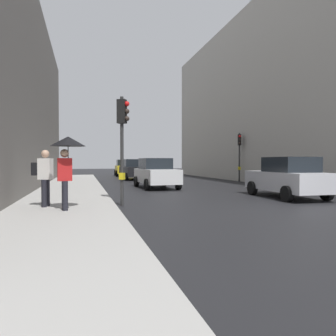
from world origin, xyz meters
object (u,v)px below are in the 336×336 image
traffic_light_mid_street (239,148)px  pedestrian_with_black_backpack (44,175)px  car_yellow_taxi (125,168)px  traffic_light_near_right (123,131)px  pedestrian_with_umbrella (67,152)px  car_silver_hatchback (287,177)px  car_dark_suv (133,169)px  car_white_compact (156,173)px

traffic_light_mid_street → pedestrian_with_black_backpack: 17.16m
car_yellow_taxi → traffic_light_mid_street: bearing=-58.8°
traffic_light_near_right → pedestrian_with_umbrella: traffic_light_near_right is taller
traffic_light_near_right → car_silver_hatchback: bearing=4.5°
traffic_light_mid_street → pedestrian_with_umbrella: (-12.04, -12.26, -0.75)m
traffic_light_mid_street → traffic_light_near_right: 14.77m
pedestrian_with_black_backpack → traffic_light_mid_street: bearing=41.7°
traffic_light_near_right → pedestrian_with_umbrella: bearing=-138.3°
traffic_light_mid_street → car_dark_suv: (-7.39, 5.18, -1.71)m
car_silver_hatchback → pedestrian_with_black_backpack: 9.80m
car_yellow_taxi → car_white_compact: 15.77m
car_silver_hatchback → car_white_compact: 7.71m
car_silver_hatchback → traffic_light_mid_street: bearing=73.1°
traffic_light_mid_street → pedestrian_with_umbrella: traffic_light_mid_street is taller
car_yellow_taxi → pedestrian_with_umbrella: size_ratio=1.99×
car_silver_hatchback → pedestrian_with_black_backpack: (-9.72, -1.29, 0.29)m
car_silver_hatchback → pedestrian_with_black_backpack: size_ratio=2.40×
car_silver_hatchback → pedestrian_with_umbrella: size_ratio=1.99×
car_yellow_taxi → car_dark_suv: bearing=-90.9°
traffic_light_near_right → car_silver_hatchback: (7.18, 0.57, -1.78)m
traffic_light_mid_street → car_silver_hatchback: 10.67m
pedestrian_with_umbrella → pedestrian_with_black_backpack: (-0.73, 0.89, -0.68)m
car_yellow_taxi → pedestrian_with_umbrella: 24.77m
car_yellow_taxi → car_white_compact: same height
car_dark_suv → pedestrian_with_umbrella: size_ratio=2.01×
traffic_light_near_right → pedestrian_with_umbrella: size_ratio=1.80×
car_white_compact → traffic_light_mid_street: bearing=26.7°
car_dark_suv → pedestrian_with_black_backpack: (-5.39, -16.55, 0.29)m
car_silver_hatchback → pedestrian_with_black_backpack: pedestrian_with_black_backpack is taller
traffic_light_near_right → car_silver_hatchback: 7.42m
car_silver_hatchback → car_dark_suv: size_ratio=0.99×
car_white_compact → pedestrian_with_umbrella: pedestrian_with_umbrella is taller
traffic_light_mid_street → pedestrian_with_black_backpack: bearing=-138.3°
car_yellow_taxi → traffic_light_near_right: bearing=-97.4°
car_dark_suv → pedestrian_with_black_backpack: size_ratio=2.43×
traffic_light_near_right → car_yellow_taxi: traffic_light_near_right is taller
car_yellow_taxi → car_white_compact: size_ratio=1.00×
traffic_light_near_right → car_dark_suv: size_ratio=0.90×
car_white_compact → pedestrian_with_black_backpack: (-5.34, -7.63, 0.29)m
traffic_light_mid_street → car_white_compact: 8.50m
car_silver_hatchback → car_white_compact: bearing=124.6°
traffic_light_mid_street → car_yellow_taxi: traffic_light_mid_street is taller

